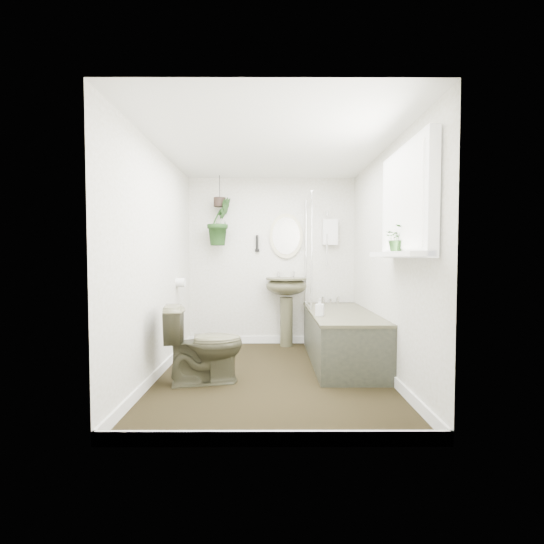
{
  "coord_description": "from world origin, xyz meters",
  "views": [
    {
      "loc": [
        -0.01,
        -3.66,
        1.2
      ],
      "look_at": [
        0.0,
        0.15,
        1.05
      ],
      "focal_mm": 24.0,
      "sensor_mm": 36.0,
      "label": 1
    }
  ],
  "objects": [
    {
      "name": "floor",
      "position": [
        0.0,
        0.0,
        -0.01
      ],
      "size": [
        2.3,
        2.8,
        0.02
      ],
      "primitive_type": "cube",
      "color": "black",
      "rests_on": "ground"
    },
    {
      "name": "ceiling",
      "position": [
        0.0,
        0.0,
        2.31
      ],
      "size": [
        2.3,
        2.8,
        0.02
      ],
      "primitive_type": "cube",
      "color": "white",
      "rests_on": "ground"
    },
    {
      "name": "wall_back",
      "position": [
        0.0,
        1.41,
        1.15
      ],
      "size": [
        2.3,
        0.02,
        2.3
      ],
      "primitive_type": "cube",
      "color": "white",
      "rests_on": "ground"
    },
    {
      "name": "wall_front",
      "position": [
        0.0,
        -1.41,
        1.15
      ],
      "size": [
        2.3,
        0.02,
        2.3
      ],
      "primitive_type": "cube",
      "color": "white",
      "rests_on": "ground"
    },
    {
      "name": "wall_left",
      "position": [
        -1.16,
        0.0,
        1.15
      ],
      "size": [
        0.02,
        2.8,
        2.3
      ],
      "primitive_type": "cube",
      "color": "white",
      "rests_on": "ground"
    },
    {
      "name": "wall_right",
      "position": [
        1.16,
        0.0,
        1.15
      ],
      "size": [
        0.02,
        2.8,
        2.3
      ],
      "primitive_type": "cube",
      "color": "white",
      "rests_on": "ground"
    },
    {
      "name": "skirting",
      "position": [
        0.0,
        0.0,
        0.05
      ],
      "size": [
        2.3,
        2.8,
        0.1
      ],
      "primitive_type": "cube",
      "color": "white",
      "rests_on": "floor"
    },
    {
      "name": "bathtub",
      "position": [
        0.8,
        0.5,
        0.29
      ],
      "size": [
        0.72,
        1.72,
        0.58
      ],
      "primitive_type": null,
      "color": "#474530",
      "rests_on": "floor"
    },
    {
      "name": "bath_screen",
      "position": [
        0.47,
        0.99,
        1.28
      ],
      "size": [
        0.04,
        0.72,
        1.4
      ],
      "primitive_type": null,
      "color": "silver",
      "rests_on": "bathtub"
    },
    {
      "name": "shower_box",
      "position": [
        0.8,
        1.34,
        1.55
      ],
      "size": [
        0.2,
        0.1,
        0.35
      ],
      "primitive_type": "cube",
      "color": "white",
      "rests_on": "wall_back"
    },
    {
      "name": "oval_mirror",
      "position": [
        0.2,
        1.37,
        1.5
      ],
      "size": [
        0.46,
        0.03,
        0.62
      ],
      "primitive_type": "ellipsoid",
      "color": "beige",
      "rests_on": "wall_back"
    },
    {
      "name": "wall_sconce",
      "position": [
        -0.2,
        1.36,
        1.4
      ],
      "size": [
        0.04,
        0.04,
        0.22
      ],
      "primitive_type": "cylinder",
      "color": "black",
      "rests_on": "wall_back"
    },
    {
      "name": "toilet_roll_holder",
      "position": [
        -1.1,
        0.7,
        0.9
      ],
      "size": [
        0.11,
        0.11,
        0.11
      ],
      "primitive_type": "cylinder",
      "rotation": [
        0.0,
        1.57,
        0.0
      ],
      "color": "white",
      "rests_on": "wall_left"
    },
    {
      "name": "window_recess",
      "position": [
        1.09,
        -0.7,
        1.65
      ],
      "size": [
        0.08,
        1.0,
        0.9
      ],
      "primitive_type": "cube",
      "color": "white",
      "rests_on": "wall_right"
    },
    {
      "name": "window_sill",
      "position": [
        1.02,
        -0.7,
        1.23
      ],
      "size": [
        0.18,
        1.0,
        0.04
      ],
      "primitive_type": "cube",
      "color": "white",
      "rests_on": "wall_right"
    },
    {
      "name": "window_blinds",
      "position": [
        1.04,
        -0.7,
        1.65
      ],
      "size": [
        0.01,
        0.86,
        0.76
      ],
      "primitive_type": "cube",
      "color": "white",
      "rests_on": "wall_right"
    },
    {
      "name": "toilet",
      "position": [
        -0.65,
        -0.2,
        0.37
      ],
      "size": [
        0.8,
        0.55,
        0.75
      ],
      "primitive_type": "imported",
      "rotation": [
        0.0,
        0.0,
        1.76
      ],
      "color": "#474530",
      "rests_on": "floor"
    },
    {
      "name": "pedestal_sink",
      "position": [
        0.2,
        1.24,
        0.47
      ],
      "size": [
        0.56,
        0.48,
        0.94
      ],
      "primitive_type": null,
      "rotation": [
        0.0,
        0.0,
        0.02
      ],
      "color": "#474530",
      "rests_on": "floor"
    },
    {
      "name": "sill_plant",
      "position": [
        1.03,
        -0.67,
        1.36
      ],
      "size": [
        0.23,
        0.21,
        0.22
      ],
      "primitive_type": "imported",
      "rotation": [
        0.0,
        0.0,
        -0.26
      ],
      "color": "black",
      "rests_on": "window_sill"
    },
    {
      "name": "hanging_plant",
      "position": [
        -0.7,
        1.25,
        1.68
      ],
      "size": [
        0.45,
        0.45,
        0.64
      ],
      "primitive_type": "imported",
      "rotation": [
        0.0,
        0.0,
        0.81
      ],
      "color": "black",
      "rests_on": "ceiling"
    },
    {
      "name": "soap_bottle",
      "position": [
        0.51,
        0.2,
        0.67
      ],
      "size": [
        0.1,
        0.11,
        0.18
      ],
      "primitive_type": "imported",
      "rotation": [
        0.0,
        0.0,
        -0.32
      ],
      "color": "#312726",
      "rests_on": "bathtub"
    },
    {
      "name": "hanging_pot",
      "position": [
        -0.7,
        1.25,
        1.94
      ],
      "size": [
        0.16,
        0.16,
        0.12
      ],
      "primitive_type": "cylinder",
      "color": "black",
      "rests_on": "ceiling"
    }
  ]
}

